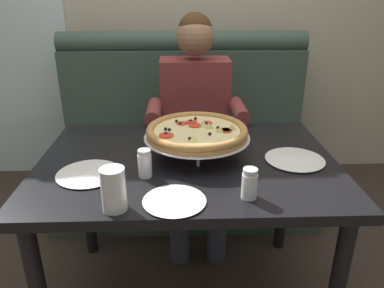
{
  "coord_description": "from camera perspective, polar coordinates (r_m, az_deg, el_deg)",
  "views": [
    {
      "loc": [
        -0.03,
        -1.37,
        1.39
      ],
      "look_at": [
        0.02,
        0.03,
        0.8
      ],
      "focal_mm": 34.42,
      "sensor_mm": 36.0,
      "label": 1
    }
  ],
  "objects": [
    {
      "name": "plate_near_right",
      "position": [
        1.45,
        -15.75,
        -4.22
      ],
      "size": [
        0.24,
        0.24,
        0.02
      ],
      "color": "white",
      "rests_on": "dining_table"
    },
    {
      "name": "plate_far_side",
      "position": [
        1.23,
        -2.75,
        -8.55
      ],
      "size": [
        0.21,
        0.21,
        0.02
      ],
      "color": "white",
      "rests_on": "dining_table"
    },
    {
      "name": "drinking_glass",
      "position": [
        1.19,
        -12.02,
        -7.28
      ],
      "size": [
        0.08,
        0.08,
        0.14
      ],
      "color": "silver",
      "rests_on": "dining_table"
    },
    {
      "name": "shaker_parmesan",
      "position": [
        1.38,
        -7.32,
        -3.27
      ],
      "size": [
        0.05,
        0.05,
        0.11
      ],
      "color": "white",
      "rests_on": "dining_table"
    },
    {
      "name": "plate_near_left",
      "position": [
        1.57,
        15.65,
        -2.11
      ],
      "size": [
        0.24,
        0.24,
        0.02
      ],
      "color": "white",
      "rests_on": "dining_table"
    },
    {
      "name": "dining_table",
      "position": [
        1.56,
        -0.71,
        -5.4
      ],
      "size": [
        1.22,
        0.86,
        0.74
      ],
      "color": "black",
      "rests_on": "ground_plane"
    },
    {
      "name": "diner_main",
      "position": [
        2.12,
        0.56,
        4.27
      ],
      "size": [
        0.54,
        0.64,
        1.27
      ],
      "color": "#2D3342",
      "rests_on": "ground_plane"
    },
    {
      "name": "patio_chair",
      "position": [
        3.84,
        -20.53,
        8.51
      ],
      "size": [
        0.4,
        0.4,
        0.86
      ],
      "color": "black",
      "rests_on": "ground_plane"
    },
    {
      "name": "pizza",
      "position": [
        1.53,
        0.8,
        1.86
      ],
      "size": [
        0.44,
        0.44,
        0.13
      ],
      "color": "silver",
      "rests_on": "dining_table"
    },
    {
      "name": "booth_bench",
      "position": [
        2.48,
        -1.18,
        -0.59
      ],
      "size": [
        1.67,
        0.78,
        1.13
      ],
      "color": "#384C42",
      "rests_on": "ground_plane"
    },
    {
      "name": "shaker_oregano",
      "position": [
        1.25,
        8.89,
        -6.38
      ],
      "size": [
        0.05,
        0.05,
        0.11
      ],
      "color": "white",
      "rests_on": "dining_table"
    }
  ]
}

